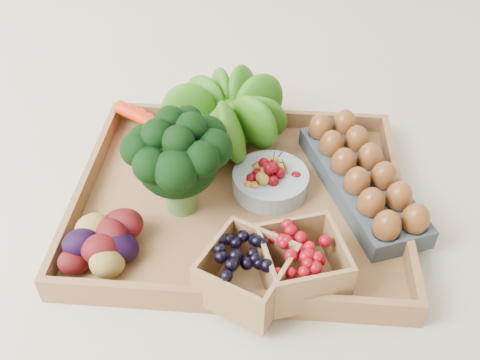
# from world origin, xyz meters

# --- Properties ---
(ground) EXTENTS (4.00, 4.00, 0.00)m
(ground) POSITION_xyz_m (0.00, 0.00, 0.00)
(ground) COLOR beige
(ground) RESTS_ON ground
(tray) EXTENTS (0.55, 0.45, 0.01)m
(tray) POSITION_xyz_m (0.00, 0.00, 0.01)
(tray) COLOR olive
(tray) RESTS_ON ground
(carrots) EXTENTS (0.18, 0.13, 0.04)m
(carrots) POSITION_xyz_m (-0.14, 0.12, 0.04)
(carrots) COLOR red
(carrots) RESTS_ON tray
(lettuce) EXTENTS (0.15, 0.15, 0.15)m
(lettuce) POSITION_xyz_m (-0.03, 0.16, 0.09)
(lettuce) COLOR #1C540D
(lettuce) RESTS_ON tray
(broccoli) EXTENTS (0.17, 0.17, 0.14)m
(broccoli) POSITION_xyz_m (-0.10, -0.03, 0.08)
(broccoli) COLOR black
(broccoli) RESTS_ON tray
(cherry_bowl) EXTENTS (0.13, 0.13, 0.04)m
(cherry_bowl) POSITION_xyz_m (0.05, 0.03, 0.03)
(cherry_bowl) COLOR #8C9EA5
(cherry_bowl) RESTS_ON tray
(egg_carton) EXTENTS (0.21, 0.33, 0.04)m
(egg_carton) POSITION_xyz_m (0.21, 0.04, 0.03)
(egg_carton) COLOR #3D474E
(egg_carton) RESTS_ON tray
(potatoes) EXTENTS (0.15, 0.15, 0.08)m
(potatoes) POSITION_xyz_m (-0.21, -0.14, 0.06)
(potatoes) COLOR #430A0D
(potatoes) RESTS_ON tray
(punnet_blackberry) EXTENTS (0.15, 0.15, 0.08)m
(punnet_blackberry) POSITION_xyz_m (0.02, -0.19, 0.05)
(punnet_blackberry) COLOR black
(punnet_blackberry) RESTS_ON tray
(punnet_raspberry) EXTENTS (0.15, 0.15, 0.08)m
(punnet_raspberry) POSITION_xyz_m (0.10, -0.17, 0.05)
(punnet_raspberry) COLOR maroon
(punnet_raspberry) RESTS_ON tray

